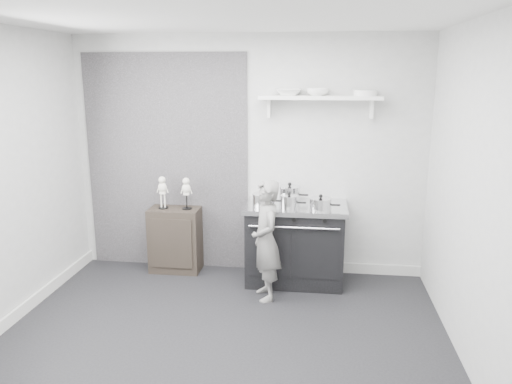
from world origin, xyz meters
TOP-DOWN VIEW (x-y plane):
  - ground at (0.00, 0.00)m, footprint 4.00×4.00m
  - room_shell at (-0.09, 0.15)m, footprint 4.02×3.62m
  - wall_shelf at (0.80, 1.68)m, footprint 1.30×0.26m
  - stove at (0.57, 1.48)m, footprint 1.10×0.69m
  - side_cabinet at (-0.83, 1.61)m, footprint 0.58×0.34m
  - child at (0.30, 1.01)m, footprint 0.43×0.53m
  - pot_front_left at (0.23, 1.38)m, footprint 0.33×0.24m
  - pot_back_left at (0.50, 1.60)m, footprint 0.33×0.24m
  - pot_front_right at (0.84, 1.30)m, footprint 0.32×0.23m
  - pot_front_center at (0.51, 1.33)m, footprint 0.27×0.19m
  - skeleton_full at (-0.96, 1.61)m, footprint 0.12×0.08m
  - skeleton_torso at (-0.68, 1.61)m, footprint 0.12×0.08m
  - bowl_large at (0.46, 1.67)m, footprint 0.29×0.29m
  - bowl_small at (0.77, 1.67)m, footprint 0.25×0.25m
  - plate_stack at (1.27, 1.67)m, footprint 0.25×0.25m

SIDE VIEW (x-z plane):
  - ground at x=0.00m, z-range 0.00..0.00m
  - side_cabinet at x=-0.83m, z-range 0.00..0.75m
  - stove at x=0.57m, z-range 0.00..0.89m
  - child at x=0.30m, z-range 0.00..1.24m
  - pot_front_right at x=0.84m, z-range 0.87..1.03m
  - pot_front_left at x=0.23m, z-range 0.87..1.04m
  - pot_front_center at x=0.51m, z-range 0.87..1.04m
  - skeleton_torso at x=-0.68m, z-range 0.75..1.18m
  - skeleton_full at x=-0.96m, z-range 0.75..1.19m
  - pot_back_left at x=0.50m, z-range 0.87..1.08m
  - room_shell at x=-0.09m, z-range 0.28..2.99m
  - wall_shelf at x=0.80m, z-range 1.89..2.13m
  - plate_stack at x=1.27m, z-range 2.04..2.10m
  - bowl_large at x=0.46m, z-range 2.04..2.11m
  - bowl_small at x=0.77m, z-range 2.04..2.12m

